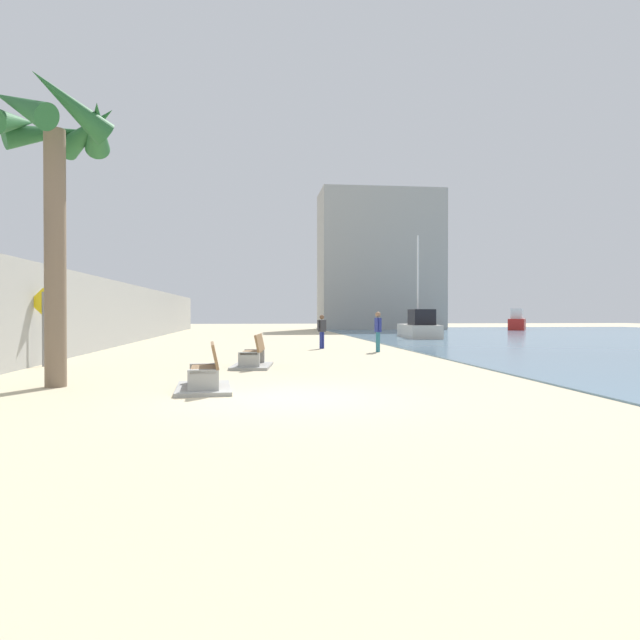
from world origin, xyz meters
The scene contains 11 objects.
ground_plane centered at (0.00, 18.00, 0.00)m, with size 120.00×120.00×0.00m, color #C6B793.
seawall centered at (-7.50, 18.00, 1.58)m, with size 0.80×64.00×3.15m, color #9E9E99.
palm_tree centered at (-4.82, 2.24, 5.03)m, with size 2.82×2.89×6.62m.
bench_near centered at (-1.57, 1.26, 0.23)m, with size 1.26×2.18×0.98m.
bench_far centered at (-0.60, 6.28, 0.23)m, with size 1.33×2.21×0.98m.
person_walking centered at (4.51, 12.52, 0.97)m, with size 0.24×0.52×1.66m.
person_standing centered at (2.48, 15.04, 0.88)m, with size 0.44×0.35×1.53m.
boat_mid_bay centered at (9.99, 25.36, 0.72)m, with size 2.41×6.09×6.64m.
boat_distant centered at (24.15, 41.43, 0.78)m, with size 3.30×4.50×2.00m.
pedestrian_sign centered at (-6.84, 7.23, 1.47)m, with size 0.85×0.08×2.36m.
harbor_building centered at (11.93, 46.00, 6.84)m, with size 12.00×6.00×13.69m, color #9E9E99.
Camera 1 is at (-0.55, -10.94, 1.59)m, focal length 32.57 mm.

